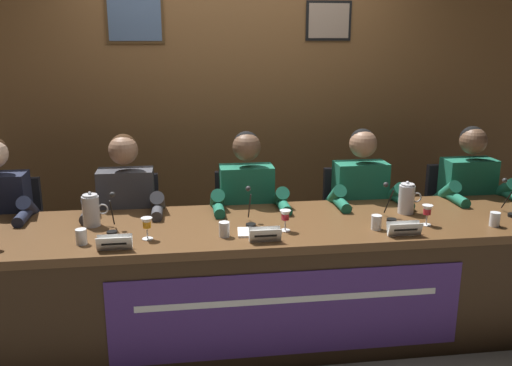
# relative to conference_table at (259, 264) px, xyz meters

# --- Properties ---
(ground_plane) EXTENTS (12.00, 12.00, 0.00)m
(ground_plane) POSITION_rel_conference_table_xyz_m (-0.00, 0.12, -0.52)
(ground_plane) COLOR gray
(wall_back_panelled) EXTENTS (5.51, 0.14, 2.60)m
(wall_back_panelled) POSITION_rel_conference_table_xyz_m (-0.00, 1.44, 0.78)
(wall_back_panelled) COLOR brown
(wall_back_panelled) RESTS_ON ground_plane
(conference_table) EXTENTS (4.31, 0.83, 0.74)m
(conference_table) POSITION_rel_conference_table_xyz_m (0.00, 0.00, 0.00)
(conference_table) COLOR brown
(conference_table) RESTS_ON ground_plane
(chair_far_left) EXTENTS (0.44, 0.45, 0.89)m
(chair_far_left) POSITION_rel_conference_table_xyz_m (-1.61, 0.72, -0.09)
(chair_far_left) COLOR black
(chair_far_left) RESTS_ON ground_plane
(chair_left) EXTENTS (0.44, 0.45, 0.89)m
(chair_left) POSITION_rel_conference_table_xyz_m (-0.81, 0.72, -0.09)
(chair_left) COLOR black
(chair_left) RESTS_ON ground_plane
(panelist_left) EXTENTS (0.51, 0.48, 1.21)m
(panelist_left) POSITION_rel_conference_table_xyz_m (-0.81, 0.52, 0.19)
(panelist_left) COLOR black
(panelist_left) RESTS_ON ground_plane
(nameplate_left) EXTENTS (0.18, 0.06, 0.08)m
(nameplate_left) POSITION_rel_conference_table_xyz_m (-0.80, -0.21, 0.26)
(nameplate_left) COLOR white
(nameplate_left) RESTS_ON conference_table
(juice_glass_left) EXTENTS (0.06, 0.06, 0.12)m
(juice_glass_left) POSITION_rel_conference_table_xyz_m (-0.63, -0.07, 0.30)
(juice_glass_left) COLOR white
(juice_glass_left) RESTS_ON conference_table
(water_cup_left) EXTENTS (0.06, 0.06, 0.08)m
(water_cup_left) POSITION_rel_conference_table_xyz_m (-0.98, -0.10, 0.26)
(water_cup_left) COLOR silver
(water_cup_left) RESTS_ON conference_table
(microphone_left) EXTENTS (0.06, 0.17, 0.22)m
(microphone_left) POSITION_rel_conference_table_xyz_m (-0.84, 0.08, 0.29)
(microphone_left) COLOR black
(microphone_left) RESTS_ON conference_table
(chair_center) EXTENTS (0.44, 0.45, 0.89)m
(chair_center) POSITION_rel_conference_table_xyz_m (-0.00, 0.72, -0.09)
(chair_center) COLOR black
(chair_center) RESTS_ON ground_plane
(panelist_center) EXTENTS (0.51, 0.48, 1.21)m
(panelist_center) POSITION_rel_conference_table_xyz_m (-0.00, 0.52, 0.19)
(panelist_center) COLOR black
(panelist_center) RESTS_ON ground_plane
(nameplate_center) EXTENTS (0.18, 0.06, 0.08)m
(nameplate_center) POSITION_rel_conference_table_xyz_m (0.00, -0.19, 0.26)
(nameplate_center) COLOR white
(nameplate_center) RESTS_ON conference_table
(juice_glass_center) EXTENTS (0.06, 0.06, 0.12)m
(juice_glass_center) POSITION_rel_conference_table_xyz_m (0.15, -0.04, 0.30)
(juice_glass_center) COLOR white
(juice_glass_center) RESTS_ON conference_table
(water_cup_center) EXTENTS (0.06, 0.06, 0.08)m
(water_cup_center) POSITION_rel_conference_table_xyz_m (-0.21, -0.08, 0.26)
(water_cup_center) COLOR silver
(water_cup_center) RESTS_ON conference_table
(microphone_center) EXTENTS (0.06, 0.17, 0.22)m
(microphone_center) POSITION_rel_conference_table_xyz_m (-0.04, 0.10, 0.29)
(microphone_center) COLOR black
(microphone_center) RESTS_ON conference_table
(chair_right) EXTENTS (0.44, 0.45, 0.89)m
(chair_right) POSITION_rel_conference_table_xyz_m (0.80, 0.72, -0.09)
(chair_right) COLOR black
(chair_right) RESTS_ON ground_plane
(panelist_right) EXTENTS (0.51, 0.48, 1.21)m
(panelist_right) POSITION_rel_conference_table_xyz_m (0.80, 0.52, 0.19)
(panelist_right) COLOR black
(panelist_right) RESTS_ON ground_plane
(nameplate_right) EXTENTS (0.19, 0.06, 0.08)m
(nameplate_right) POSITION_rel_conference_table_xyz_m (0.80, -0.20, 0.26)
(nameplate_right) COLOR white
(nameplate_right) RESTS_ON conference_table
(juice_glass_right) EXTENTS (0.06, 0.06, 0.12)m
(juice_glass_right) POSITION_rel_conference_table_xyz_m (1.00, -0.05, 0.30)
(juice_glass_right) COLOR white
(juice_glass_right) RESTS_ON conference_table
(water_cup_right) EXTENTS (0.06, 0.06, 0.08)m
(water_cup_right) POSITION_rel_conference_table_xyz_m (0.68, -0.08, 0.26)
(water_cup_right) COLOR silver
(water_cup_right) RESTS_ON conference_table
(microphone_right) EXTENTS (0.06, 0.17, 0.22)m
(microphone_right) POSITION_rel_conference_table_xyz_m (0.81, 0.07, 0.29)
(microphone_right) COLOR black
(microphone_right) RESTS_ON conference_table
(chair_far_right) EXTENTS (0.44, 0.45, 0.89)m
(chair_far_right) POSITION_rel_conference_table_xyz_m (1.60, 0.72, -0.09)
(chair_far_right) COLOR black
(chair_far_right) RESTS_ON ground_plane
(panelist_far_right) EXTENTS (0.51, 0.48, 1.21)m
(panelist_far_right) POSITION_rel_conference_table_xyz_m (1.60, 0.52, 0.19)
(panelist_far_right) COLOR black
(panelist_far_right) RESTS_ON ground_plane
(water_cup_far_right) EXTENTS (0.06, 0.06, 0.08)m
(water_cup_far_right) POSITION_rel_conference_table_xyz_m (1.39, -0.12, 0.26)
(water_cup_far_right) COLOR silver
(water_cup_far_right) RESTS_ON conference_table
(microphone_far_right) EXTENTS (0.06, 0.17, 0.22)m
(microphone_far_right) POSITION_rel_conference_table_xyz_m (1.60, 0.07, 0.29)
(microphone_far_right) COLOR black
(microphone_far_right) RESTS_ON conference_table
(water_pitcher_left_side) EXTENTS (0.15, 0.10, 0.21)m
(water_pitcher_left_side) POSITION_rel_conference_table_xyz_m (-0.97, 0.21, 0.31)
(water_pitcher_left_side) COLOR silver
(water_pitcher_left_side) RESTS_ON conference_table
(water_pitcher_right_side) EXTENTS (0.15, 0.10, 0.21)m
(water_pitcher_right_side) POSITION_rel_conference_table_xyz_m (0.97, 0.19, 0.31)
(water_pitcher_right_side) COLOR silver
(water_pitcher_right_side) RESTS_ON conference_table
(document_stack_center) EXTENTS (0.22, 0.17, 0.01)m
(document_stack_center) POSITION_rel_conference_table_xyz_m (-0.02, -0.05, 0.22)
(document_stack_center) COLOR white
(document_stack_center) RESTS_ON conference_table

